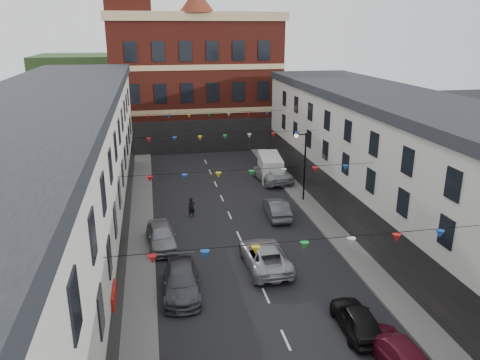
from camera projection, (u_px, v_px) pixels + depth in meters
ground at (266, 296)px, 26.15m from camera, size 160.00×160.00×0.00m
pavement_left at (140, 288)px, 26.75m from camera, size 1.80×64.00×0.15m
pavement_right at (365, 266)px, 29.23m from camera, size 1.80×64.00×0.15m
terrace_left at (33, 216)px, 23.31m from camera, size 8.40×56.00×10.70m
terrace_right at (456, 195)px, 27.70m from camera, size 8.40×56.00×9.70m
civic_building at (195, 79)px, 59.06m from camera, size 20.60×13.30×18.50m
clock_tower at (129, 22)px, 52.85m from camera, size 5.60×5.60×30.00m
distant_hill at (159, 84)px, 81.77m from camera, size 40.00×14.00×10.00m
street_lamp at (302, 158)px, 39.19m from camera, size 1.10×0.36×6.00m
car_left_d at (182, 281)px, 26.20m from camera, size 2.27×5.12×1.46m
car_left_e at (161, 236)px, 31.79m from camera, size 2.22×4.79×1.59m
car_right_c at (396, 350)px, 20.76m from camera, size 2.22×4.58×1.29m
car_right_d at (357, 319)px, 22.87m from camera, size 1.80×4.15×1.40m
car_right_e at (277, 208)px, 36.82m from camera, size 1.80×4.48×1.45m
car_right_f at (271, 173)px, 45.53m from camera, size 3.20×5.99×1.60m
moving_car at (265, 256)px, 29.10m from camera, size 2.62×5.55×1.53m
white_van at (270, 167)px, 46.33m from camera, size 2.61×5.35×2.27m
pedestrian at (192, 208)px, 36.77m from camera, size 0.69×0.57×1.61m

